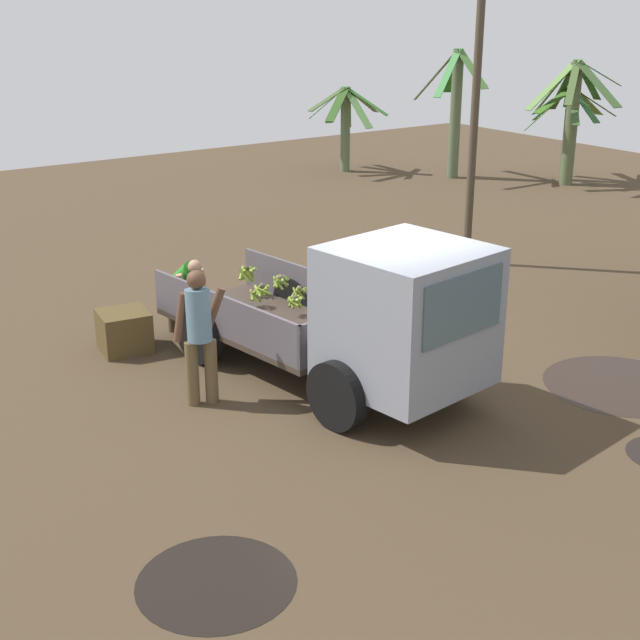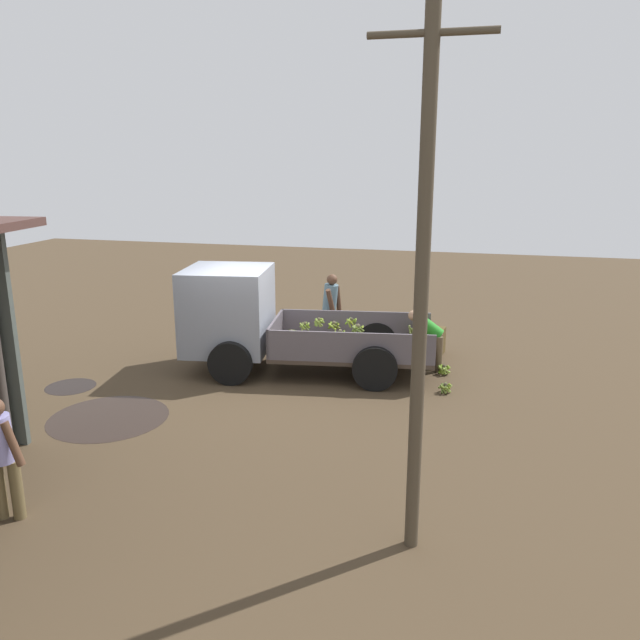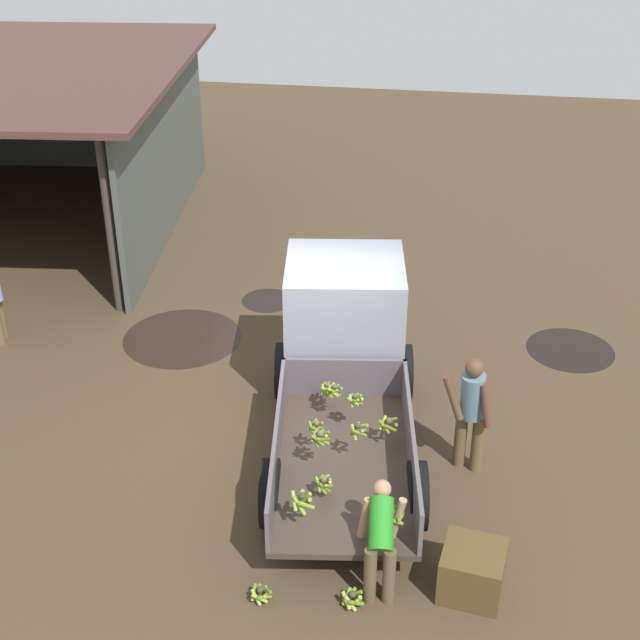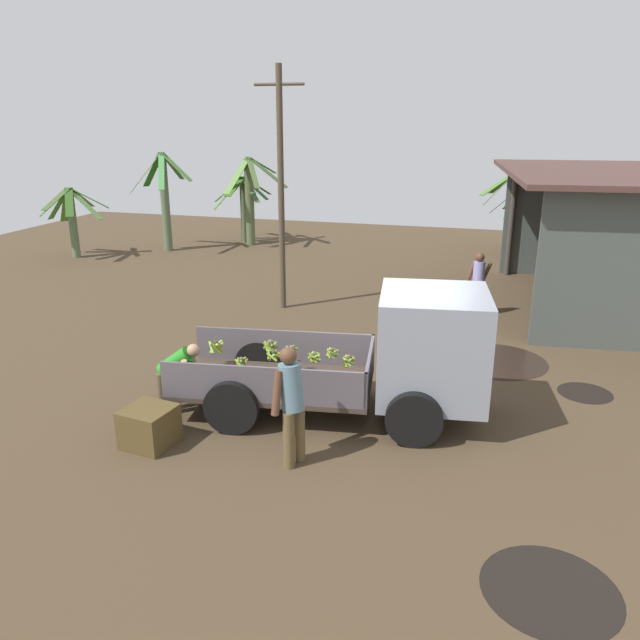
# 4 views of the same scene
# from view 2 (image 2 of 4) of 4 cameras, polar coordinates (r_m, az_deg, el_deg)

# --- Properties ---
(ground) EXTENTS (36.00, 36.00, 0.00)m
(ground) POSITION_cam_2_polar(r_m,az_deg,el_deg) (12.46, -5.55, -5.20)
(ground) COLOR #473825
(mud_patch_0) EXTENTS (1.97, 1.97, 0.01)m
(mud_patch_0) POSITION_cam_2_polar(r_m,az_deg,el_deg) (11.11, -18.77, -8.45)
(mud_patch_0) COLOR black
(mud_patch_0) RESTS_ON ground
(mud_patch_1) EXTENTS (0.93, 0.93, 0.01)m
(mud_patch_1) POSITION_cam_2_polar(r_m,az_deg,el_deg) (12.80, -21.84, -5.67)
(mud_patch_1) COLOR black
(mud_patch_1) RESTS_ON ground
(mud_patch_2) EXTENTS (1.42, 1.42, 0.01)m
(mud_patch_2) POSITION_cam_2_polar(r_m,az_deg,el_deg) (16.73, -8.94, -0.12)
(mud_patch_2) COLOR black
(mud_patch_2) RESTS_ON ground
(cargo_truck) EXTENTS (5.10, 2.47, 2.09)m
(cargo_truck) POSITION_cam_2_polar(r_m,az_deg,el_deg) (12.60, -6.42, 0.20)
(cargo_truck) COLOR #41342A
(cargo_truck) RESTS_ON ground
(utility_pole) EXTENTS (1.20, 0.15, 5.76)m
(utility_pole) POSITION_cam_2_polar(r_m,az_deg,el_deg) (6.35, 9.29, 3.32)
(utility_pole) COLOR #4A3F2F
(utility_pole) RESTS_ON ground
(person_foreground_visitor) EXTENTS (0.46, 0.70, 1.72)m
(person_foreground_visitor) POSITION_cam_2_polar(r_m,az_deg,el_deg) (13.97, 0.95, 1.14)
(person_foreground_visitor) COLOR brown
(person_foreground_visitor) RESTS_ON ground
(person_worker_loading) EXTENTS (0.74, 0.55, 1.23)m
(person_worker_loading) POSITION_cam_2_polar(r_m,az_deg,el_deg) (12.81, 9.94, -1.37)
(person_worker_loading) COLOR brown
(person_worker_loading) RESTS_ON ground
(person_bystander_near_shed) EXTENTS (0.63, 0.41, 1.54)m
(person_bystander_near_shed) POSITION_cam_2_polar(r_m,az_deg,el_deg) (8.34, -27.08, -10.82)
(person_bystander_near_shed) COLOR brown
(person_bystander_near_shed) RESTS_ON ground
(banana_bunch_on_ground_0) EXTENTS (0.27, 0.26, 0.20)m
(banana_bunch_on_ground_0) POSITION_cam_2_polar(r_m,az_deg,el_deg) (11.78, 11.40, -6.05)
(banana_bunch_on_ground_0) COLOR #403A29
(banana_bunch_on_ground_0) RESTS_ON ground
(banana_bunch_on_ground_1) EXTENTS (0.27, 0.27, 0.22)m
(banana_bunch_on_ground_1) POSITION_cam_2_polar(r_m,az_deg,el_deg) (12.73, 11.25, -4.43)
(banana_bunch_on_ground_1) COLOR #423B2B
(banana_bunch_on_ground_1) RESTS_ON ground
(banana_bunch_on_ground_2) EXTENTS (0.21, 0.21, 0.19)m
(banana_bunch_on_ground_2) POSITION_cam_2_polar(r_m,az_deg,el_deg) (13.79, 9.84, -2.95)
(banana_bunch_on_ground_2) COLOR brown
(banana_bunch_on_ground_2) RESTS_ON ground
(wooden_crate_0) EXTENTS (0.77, 0.77, 0.58)m
(wooden_crate_0) POSITION_cam_2_polar(r_m,az_deg,el_deg) (13.92, 9.79, -1.94)
(wooden_crate_0) COLOR #503E20
(wooden_crate_0) RESTS_ON ground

